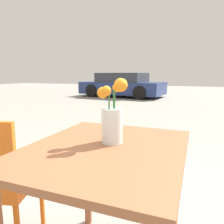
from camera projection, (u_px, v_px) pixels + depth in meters
table_front at (106, 169)px, 1.07m from camera, size 0.75×0.90×0.75m
flower_vase at (112, 120)px, 1.08m from camera, size 0.15×0.15×0.32m
parked_car at (122, 85)px, 10.64m from camera, size 4.08×2.17×1.15m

